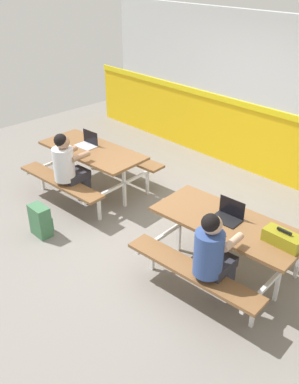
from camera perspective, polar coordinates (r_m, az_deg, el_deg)
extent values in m
cube|color=gray|center=(6.04, 0.86, -4.23)|extent=(10.00, 10.00, 0.02)
cube|color=yellow|center=(7.45, 14.15, 6.55)|extent=(8.00, 0.12, 1.10)
cube|color=yellow|center=(7.20, 14.44, 10.81)|extent=(8.00, 0.03, 0.10)
cube|color=silver|center=(7.06, 15.53, 16.68)|extent=(6.72, 0.12, 1.40)
cube|color=brown|center=(6.55, -7.73, 5.59)|extent=(1.77, 0.88, 0.04)
cube|color=brown|center=(6.33, -11.88, 1.39)|extent=(1.64, 0.40, 0.04)
cube|color=brown|center=(7.05, -3.69, 5.02)|extent=(1.64, 0.40, 0.04)
cube|color=white|center=(7.19, -11.10, 4.29)|extent=(0.04, 0.04, 0.70)
cube|color=white|center=(7.17, -11.13, 4.58)|extent=(0.16, 1.55, 0.04)
cube|color=white|center=(6.99, -14.24, 1.85)|extent=(0.04, 0.04, 0.41)
cube|color=white|center=(7.53, -7.97, 4.55)|extent=(0.04, 0.04, 0.41)
cube|color=white|center=(6.26, -3.42, 0.86)|extent=(0.04, 0.04, 0.70)
cube|color=white|center=(6.24, -3.43, 1.18)|extent=(0.16, 1.55, 0.04)
cube|color=white|center=(6.03, -6.79, -2.07)|extent=(0.04, 0.04, 0.41)
cube|color=white|center=(6.65, -0.29, 1.32)|extent=(0.04, 0.04, 0.41)
cube|color=brown|center=(4.81, 10.53, -4.08)|extent=(1.77, 0.88, 0.04)
cube|color=brown|center=(4.55, 5.80, -10.47)|extent=(1.64, 0.40, 0.04)
cube|color=brown|center=(5.44, 13.87, -3.82)|extent=(1.64, 0.40, 0.04)
cube|color=white|center=(5.33, 4.03, -4.76)|extent=(0.04, 0.04, 0.70)
cube|color=white|center=(5.30, 4.05, -4.40)|extent=(0.16, 1.55, 0.04)
cube|color=white|center=(5.09, 0.38, -8.51)|extent=(0.04, 0.04, 0.41)
cube|color=white|center=(5.75, 7.14, -3.82)|extent=(0.04, 0.04, 0.41)
cube|color=white|center=(4.79, 17.03, -10.66)|extent=(0.04, 0.04, 0.70)
cube|color=white|center=(4.77, 17.10, -10.29)|extent=(0.16, 1.55, 0.04)
cube|color=white|center=(4.53, 13.76, -15.33)|extent=(0.04, 0.04, 0.41)
cube|color=white|center=(5.26, 19.32, -9.05)|extent=(0.04, 0.04, 0.41)
cylinder|color=#2D2D38|center=(6.56, -9.28, 0.71)|extent=(0.11, 0.11, 0.45)
cylinder|color=#2D2D38|center=(6.44, -8.25, 0.19)|extent=(0.11, 0.11, 0.45)
cube|color=#2D2D38|center=(6.29, -10.02, 2.23)|extent=(0.33, 0.40, 0.12)
cylinder|color=silver|center=(6.09, -11.46, 3.68)|extent=(0.30, 0.30, 0.48)
cylinder|color=#A57A5B|center=(6.26, -10.89, 5.44)|extent=(0.10, 0.31, 0.08)
cylinder|color=#A57A5B|center=(6.06, -9.24, 4.75)|extent=(0.10, 0.31, 0.08)
sphere|color=#A57A5B|center=(5.97, -11.62, 6.60)|extent=(0.20, 0.20, 0.20)
sphere|color=black|center=(5.94, -11.88, 6.82)|extent=(0.18, 0.18, 0.18)
cylinder|color=#2D2D38|center=(4.85, 8.86, -10.89)|extent=(0.11, 0.11, 0.45)
cylinder|color=#2D2D38|center=(4.78, 10.68, -11.76)|extent=(0.11, 0.11, 0.45)
cube|color=#2D2D38|center=(4.53, 9.00, -9.56)|extent=(0.33, 0.40, 0.12)
cylinder|color=#334C8C|center=(4.27, 7.95, -8.16)|extent=(0.30, 0.30, 0.48)
cylinder|color=tan|center=(4.41, 8.04, -5.25)|extent=(0.10, 0.31, 0.08)
cylinder|color=tan|center=(4.30, 11.11, -6.62)|extent=(0.10, 0.31, 0.08)
sphere|color=tan|center=(4.09, 8.43, -4.36)|extent=(0.20, 0.20, 0.20)
sphere|color=black|center=(4.05, 8.22, -4.13)|extent=(0.18, 0.18, 0.18)
cube|color=silver|center=(6.64, -8.57, 6.13)|extent=(0.34, 0.24, 0.01)
cube|color=black|center=(6.66, -7.94, 7.29)|extent=(0.32, 0.03, 0.21)
cube|color=black|center=(4.81, 10.23, -3.67)|extent=(0.34, 0.24, 0.01)
cube|color=black|center=(4.83, 11.03, -2.04)|extent=(0.32, 0.03, 0.21)
cube|color=olive|center=(4.53, 17.49, -6.01)|extent=(0.40, 0.18, 0.14)
cube|color=black|center=(4.48, 17.67, -5.02)|extent=(0.16, 0.02, 0.02)
cube|color=#3F724C|center=(5.86, -14.47, -3.76)|extent=(0.30, 0.18, 0.44)
cube|color=#3F724C|center=(5.94, -13.49, -3.91)|extent=(0.21, 0.04, 0.19)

